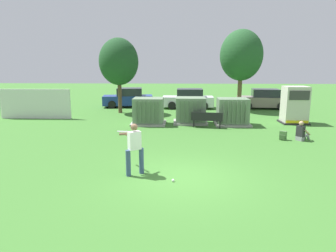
# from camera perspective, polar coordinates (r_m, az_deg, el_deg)

# --- Properties ---
(ground_plane) EXTENTS (96.00, 96.00, 0.00)m
(ground_plane) POSITION_cam_1_polar(r_m,az_deg,el_deg) (9.89, 3.07, -9.86)
(ground_plane) COLOR #3D752D
(fence_panel) EXTENTS (4.80, 0.12, 2.00)m
(fence_panel) POSITION_cam_1_polar(r_m,az_deg,el_deg) (22.12, -23.95, 3.87)
(fence_panel) COLOR silver
(fence_panel) RESTS_ON ground
(transformer_west) EXTENTS (2.10, 1.70, 1.62)m
(transformer_west) POSITION_cam_1_polar(r_m,az_deg,el_deg) (18.35, -3.73, 2.77)
(transformer_west) COLOR #9E9B93
(transformer_west) RESTS_ON ground
(transformer_mid_west) EXTENTS (2.10, 1.70, 1.62)m
(transformer_mid_west) POSITION_cam_1_polar(r_m,az_deg,el_deg) (18.66, 4.30, 2.91)
(transformer_mid_west) COLOR #9E9B93
(transformer_mid_west) RESTS_ON ground
(transformer_mid_east) EXTENTS (2.10, 1.70, 1.62)m
(transformer_mid_east) POSITION_cam_1_polar(r_m,az_deg,el_deg) (18.53, 12.18, 2.61)
(transformer_mid_east) COLOR #9E9B93
(transformer_mid_east) RESTS_ON ground
(generator_enclosure) EXTENTS (1.60, 1.40, 2.30)m
(generator_enclosure) POSITION_cam_1_polar(r_m,az_deg,el_deg) (20.18, 22.99, 3.67)
(generator_enclosure) COLOR #262626
(generator_enclosure) RESTS_ON ground
(park_bench) EXTENTS (1.84, 0.68, 0.92)m
(park_bench) POSITION_cam_1_polar(r_m,az_deg,el_deg) (17.48, 7.41, 1.40)
(park_bench) COLOR black
(park_bench) RESTS_ON ground
(batter) EXTENTS (1.11, 1.47, 1.74)m
(batter) POSITION_cam_1_polar(r_m,az_deg,el_deg) (9.98, -6.52, -3.82)
(batter) COLOR #384C75
(batter) RESTS_ON ground
(sports_ball) EXTENTS (0.09, 0.09, 0.09)m
(sports_ball) POSITION_cam_1_polar(r_m,az_deg,el_deg) (9.57, 0.97, -10.32)
(sports_ball) COLOR white
(sports_ball) RESTS_ON ground
(seated_spectator) EXTENTS (0.78, 0.68, 0.96)m
(seated_spectator) POSITION_cam_1_polar(r_m,az_deg,el_deg) (15.87, 24.12, -1.17)
(seated_spectator) COLOR gray
(seated_spectator) RESTS_ON ground
(backpack) EXTENTS (0.38, 0.36, 0.44)m
(backpack) POSITION_cam_1_polar(r_m,az_deg,el_deg) (15.63, 21.05, -1.73)
(backpack) COLOR #4C723F
(backpack) RESTS_ON ground
(tree_left) EXTENTS (2.89, 2.89, 5.53)m
(tree_left) POSITION_cam_1_polar(r_m,az_deg,el_deg) (22.81, -9.36, 11.96)
(tree_left) COLOR brown
(tree_left) RESTS_ON ground
(tree_center_left) EXTENTS (3.27, 3.27, 6.24)m
(tree_center_left) POSITION_cam_1_polar(r_m,az_deg,el_deg) (24.28, 13.78, 12.91)
(tree_center_left) COLOR brown
(tree_center_left) RESTS_ON ground
(parked_car_leftmost) EXTENTS (4.38, 2.32, 1.62)m
(parked_car_leftmost) POSITION_cam_1_polar(r_m,az_deg,el_deg) (26.15, -7.56, 5.29)
(parked_car_leftmost) COLOR navy
(parked_car_leftmost) RESTS_ON ground
(parked_car_left_of_center) EXTENTS (4.22, 1.96, 1.62)m
(parked_car_left_of_center) POSITION_cam_1_polar(r_m,az_deg,el_deg) (25.18, 3.89, 5.12)
(parked_car_left_of_center) COLOR silver
(parked_car_left_of_center) RESTS_ON ground
(parked_car_right_of_center) EXTENTS (4.35, 2.25, 1.62)m
(parked_car_right_of_center) POSITION_cam_1_polar(r_m,az_deg,el_deg) (26.16, 17.73, 4.84)
(parked_car_right_of_center) COLOR gray
(parked_car_right_of_center) RESTS_ON ground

